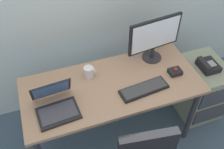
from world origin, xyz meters
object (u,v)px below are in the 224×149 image
object	(u,v)px
trackball_mouse	(175,71)
coffee_mug	(89,72)
monitor_main	(155,37)
file_cabinet	(199,88)
desk_phone	(208,65)
keyboard	(144,89)
laptop	(56,104)

from	to	relation	value
trackball_mouse	coffee_mug	world-z (taller)	coffee_mug
trackball_mouse	monitor_main	bearing A→B (deg)	111.57
file_cabinet	coffee_mug	xyz separation A→B (m)	(-1.15, 0.12, 0.50)
coffee_mug	desk_phone	bearing A→B (deg)	-6.95
desk_phone	monitor_main	size ratio (longest dim) A/B	0.40
monitor_main	keyboard	world-z (taller)	monitor_main
trackball_mouse	coffee_mug	distance (m)	0.75
file_cabinet	coffee_mug	distance (m)	1.26
trackball_mouse	laptop	bearing A→B (deg)	-177.76
laptop	coffee_mug	distance (m)	0.42
trackball_mouse	desk_phone	bearing A→B (deg)	10.00
keyboard	trackball_mouse	xyz separation A→B (m)	(0.34, 0.09, 0.01)
keyboard	coffee_mug	distance (m)	0.49
coffee_mug	monitor_main	bearing A→B (deg)	3.92
laptop	trackball_mouse	bearing A→B (deg)	2.24
file_cabinet	laptop	bearing A→B (deg)	-174.91
desk_phone	keyboard	xyz separation A→B (m)	(-0.76, -0.16, 0.11)
keyboard	desk_phone	bearing A→B (deg)	12.13
laptop	trackball_mouse	distance (m)	1.05
file_cabinet	desk_phone	xyz separation A→B (m)	(-0.01, -0.02, 0.35)
desk_phone	file_cabinet	bearing A→B (deg)	63.22
file_cabinet	trackball_mouse	world-z (taller)	trackball_mouse
monitor_main	keyboard	size ratio (longest dim) A/B	1.19
monitor_main	keyboard	xyz separation A→B (m)	(-0.24, -0.34, -0.23)
desk_phone	keyboard	distance (m)	0.78
keyboard	coffee_mug	xyz separation A→B (m)	(-0.38, 0.30, 0.04)
file_cabinet	monitor_main	xyz separation A→B (m)	(-0.53, 0.16, 0.69)
file_cabinet	trackball_mouse	size ratio (longest dim) A/B	5.64
desk_phone	trackball_mouse	world-z (taller)	trackball_mouse
file_cabinet	keyboard	xyz separation A→B (m)	(-0.77, -0.18, 0.46)
monitor_main	coffee_mug	distance (m)	0.65
desk_phone	coffee_mug	world-z (taller)	coffee_mug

